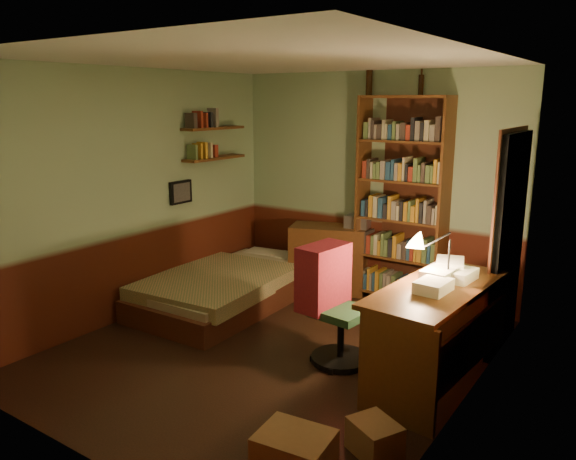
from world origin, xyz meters
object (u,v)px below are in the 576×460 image
Objects in this scene: desk at (435,335)px; desk_lamp at (449,249)px; dresser at (328,258)px; bed at (230,275)px; office_chair at (341,309)px; mini_stereo at (358,221)px; cardboard_box_a at (295,459)px; cardboard_box_b at (375,438)px; bookshelf at (402,203)px.

desk is 2.81× the size of desk_lamp.
desk is (1.88, -1.51, 0.01)m from dresser.
desk_lamp is at bearing 86.84° from desk.
office_chair reaches higher than bed.
dresser is 1.96m from office_chair.
mini_stereo is 3.65m from cardboard_box_a.
office_chair reaches higher than desk.
bed is at bearing 147.98° from cardboard_box_b.
mini_stereo is 0.63× the size of cardboard_box_a.
bookshelf reaches higher than cardboard_box_a.
bookshelf is 5.30× the size of cardboard_box_a.
desk_lamp is 1.65m from cardboard_box_b.
dresser is at bearing 125.70° from cardboard_box_b.
cardboard_box_b is (0.01, -1.32, -0.99)m from desk_lamp.
dresser is at bearing -168.33° from mini_stereo.
desk reaches higher than dresser.
cardboard_box_a is (1.32, -3.33, -0.71)m from mini_stereo.
desk is at bearing 82.02° from cardboard_box_a.
dresser reaches higher than cardboard_box_a.
bed reaches higher than cardboard_box_b.
desk_lamp reaches higher than dresser.
bed is at bearing -143.82° from dresser.
mini_stereo is 0.50× the size of desk_lamp.
bookshelf reaches higher than cardboard_box_b.
bed is 2.72m from desk_lamp.
bed is at bearing 137.10° from cardboard_box_a.
cardboard_box_a is 0.61m from cardboard_box_b.
desk_lamp is at bearing 90.52° from cardboard_box_b.
bookshelf is 7.35× the size of cardboard_box_b.
bookshelf is at bearing -14.52° from dresser.
mini_stereo is at bearing 120.19° from office_chair.
mini_stereo is at bearing 138.02° from desk.
bookshelf is 2.34× the size of office_chair.
bed is 2.10m from bookshelf.
bed is 5.05× the size of cardboard_box_a.
dresser is 3.61m from cardboard_box_a.
cardboard_box_b is at bearing -74.36° from dresser.
cardboard_box_b is at bearing -44.49° from office_chair.
cardboard_box_a reaches higher than cardboard_box_b.
bed is 2.23× the size of office_chair.
desk_lamp is at bearing -8.09° from bed.
bookshelf is 3.52m from cardboard_box_a.
dresser is 0.58× the size of desk.
mini_stereo is at bearing 111.66° from cardboard_box_a.
dresser is at bearing 145.60° from desk.
mini_stereo is at bearing 47.52° from bed.
mini_stereo is 0.88× the size of cardboard_box_b.
desk_lamp is 0.55× the size of office_chair.
mini_stereo is 2.17m from desk_lamp.
desk reaches higher than cardboard_box_a.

